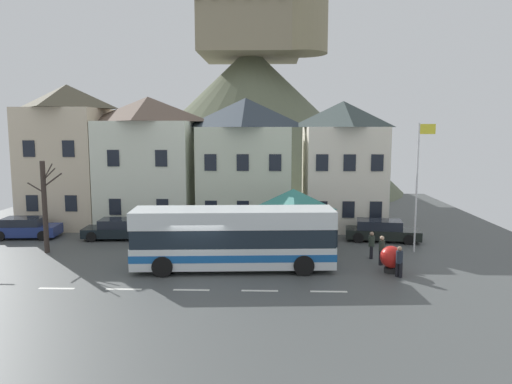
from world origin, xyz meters
TOP-DOWN VIEW (x-y plane):
  - ground_plane at (0.00, -0.00)m, footprint 40.00×60.00m
  - townhouse_00 at (-11.39, 12.27)m, footprint 5.35×6.61m
  - townhouse_01 at (-5.45, 12.13)m, footprint 6.42×6.32m
  - townhouse_02 at (1.57, 12.45)m, footprint 6.41×6.96m
  - townhouse_03 at (8.57, 12.34)m, footprint 5.38×6.74m
  - hilltop_castle at (1.06, 33.87)m, footprint 34.67×34.67m
  - transit_bus at (1.61, 0.74)m, footprint 10.13×3.09m
  - bus_shelter at (4.73, 4.70)m, footprint 3.60×3.60m
  - parked_car_00 at (-1.74, 7.31)m, footprint 4.53×2.03m
  - parked_car_01 at (10.41, 7.33)m, footprint 4.78×2.39m
  - parked_car_02 at (-6.36, 7.30)m, footprint 4.22×2.10m
  - parked_car_03 at (-12.41, 7.37)m, footprint 4.14×2.15m
  - parked_car_04 at (5.59, 7.02)m, footprint 3.94×2.14m
  - pedestrian_00 at (8.94, 3.08)m, footprint 0.33×0.36m
  - pedestrian_01 at (9.57, -0.28)m, footprint 0.32×0.32m
  - pedestrian_02 at (9.20, 1.80)m, footprint 0.30×0.30m
  - public_bench at (5.66, 6.63)m, footprint 1.54×0.48m
  - flagpole at (11.74, 4.52)m, footprint 0.95×0.10m
  - harbour_buoy at (9.36, 0.44)m, footprint 1.08×1.08m
  - bare_tree_00 at (-9.30, 3.68)m, footprint 1.88×0.97m

SIDE VIEW (x-z plane):
  - ground_plane at x=0.00m, z-range -0.06..0.00m
  - public_bench at x=5.66m, z-range 0.03..0.90m
  - parked_car_02 at x=-6.36m, z-range -0.01..1.28m
  - parked_car_01 at x=10.41m, z-range -0.01..1.30m
  - parked_car_03 at x=-12.41m, z-range -0.01..1.32m
  - parked_car_04 at x=5.59m, z-range -0.02..1.35m
  - parked_car_00 at x=-1.74m, z-range -0.01..1.37m
  - harbour_buoy at x=9.36m, z-range 0.07..1.41m
  - pedestrian_00 at x=8.94m, z-range 0.05..1.52m
  - pedestrian_01 at x=9.57m, z-range 0.05..1.55m
  - pedestrian_02 at x=9.20m, z-range 0.05..1.59m
  - transit_bus at x=1.61m, z-range 0.01..3.09m
  - bare_tree_00 at x=-9.30m, z-range 0.10..5.34m
  - bus_shelter at x=4.73m, z-range 1.18..4.78m
  - flagpole at x=11.74m, z-range 0.57..7.92m
  - townhouse_03 at x=8.57m, z-range 0.00..8.98m
  - townhouse_02 at x=1.57m, z-range 0.00..9.22m
  - townhouse_01 at x=-5.45m, z-range 0.00..9.30m
  - townhouse_00 at x=-11.39m, z-range 0.00..10.20m
  - hilltop_castle at x=1.06m, z-range -3.84..21.17m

